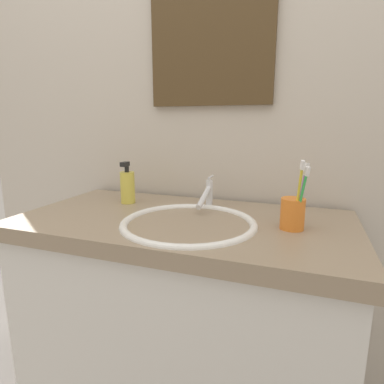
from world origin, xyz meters
TOP-DOWN VIEW (x-y plane):
  - tiled_wall_back at (0.00, 0.31)m, footprint 2.24×0.04m
  - vanity_counter at (0.00, 0.00)m, footprint 1.04×0.54m
  - sink_basin at (0.04, -0.06)m, footprint 0.40×0.40m
  - faucet at (0.04, 0.13)m, footprint 0.02×0.16m
  - toothbrush_cup at (0.33, 0.00)m, footprint 0.07×0.07m
  - toothbrush_purple at (0.35, 0.01)m, footprint 0.03×0.03m
  - toothbrush_green at (0.35, -0.03)m, footprint 0.04×0.04m
  - toothbrush_yellow at (0.34, -0.03)m, footprint 0.02×0.05m
  - soap_dispenser at (-0.26, 0.10)m, footprint 0.05×0.06m
  - wall_mirror at (0.00, 0.28)m, footprint 0.46×0.02m

SIDE VIEW (x-z plane):
  - vanity_counter at x=0.00m, z-range 0.00..0.87m
  - sink_basin at x=0.04m, z-range 0.76..0.88m
  - toothbrush_cup at x=0.33m, z-range 0.87..0.95m
  - faucet at x=0.04m, z-range 0.86..0.97m
  - soap_dispenser at x=-0.26m, z-range 0.85..1.00m
  - toothbrush_green at x=0.35m, z-range 0.88..1.06m
  - toothbrush_purple at x=0.35m, z-range 0.88..1.06m
  - toothbrush_yellow at x=0.34m, z-range 0.88..1.08m
  - tiled_wall_back at x=0.00m, z-range 0.00..2.40m
  - wall_mirror at x=0.00m, z-range 1.22..1.75m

